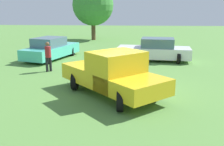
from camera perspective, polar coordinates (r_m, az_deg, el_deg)
The scene contains 7 objects.
ground_plane at distance 11.47m, azimuth 1.35°, elevation -3.17°, with size 80.00×80.00×0.00m, color #54843D.
pickup_truck at distance 10.19m, azimuth 0.42°, elevation -0.01°, with size 4.82×4.62×1.79m.
sedan_near at distance 17.38m, azimuth 9.30°, elevation 4.95°, with size 2.53×4.87×1.48m.
sedan_far at distance 18.26m, azimuth -13.23°, elevation 5.16°, with size 4.98×3.07×1.47m.
person_bystander at distance 14.55m, azimuth -13.81°, elevation 3.84°, with size 0.45×0.45×1.63m.
tree_back_right at distance 28.30m, azimuth -4.18°, elevation 14.62°, with size 4.31×4.31×5.82m.
traffic_cone at distance 13.80m, azimuth -8.20°, elevation 0.86°, with size 0.32×0.32×0.55m, color orange.
Camera 1 is at (10.94, 0.53, 3.43)m, focal length 41.77 mm.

